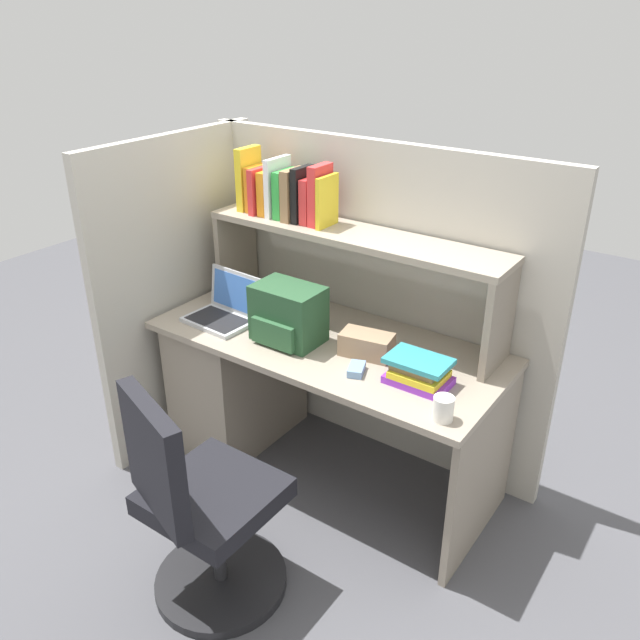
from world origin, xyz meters
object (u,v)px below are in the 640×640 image
at_px(backpack, 288,315).
at_px(computer_mouse, 356,369).
at_px(paper_cup, 443,408).
at_px(office_chair, 201,514).
at_px(laptop, 225,310).
at_px(tissue_box, 367,344).

relative_size(backpack, computer_mouse, 2.88).
bearing_deg(paper_cup, office_chair, -136.94).
bearing_deg(computer_mouse, office_chair, -128.84).
bearing_deg(laptop, paper_cup, -7.30).
height_order(backpack, office_chair, backpack).
distance_m(tissue_box, office_chair, 0.95).
height_order(computer_mouse, paper_cup, paper_cup).
xyz_separation_m(computer_mouse, tissue_box, (-0.05, 0.15, 0.03)).
distance_m(laptop, office_chair, 1.01).
relative_size(backpack, paper_cup, 3.23).
xyz_separation_m(backpack, tissue_box, (0.36, 0.08, -0.07)).
bearing_deg(office_chair, tissue_box, -82.46).
relative_size(paper_cup, tissue_box, 0.42).
distance_m(laptop, computer_mouse, 0.77).
bearing_deg(office_chair, laptop, -35.01).
distance_m(computer_mouse, tissue_box, 0.16).
height_order(laptop, computer_mouse, laptop).
bearing_deg(backpack, office_chair, -76.62).
distance_m(backpack, computer_mouse, 0.42).
relative_size(computer_mouse, paper_cup, 1.12).
distance_m(backpack, tissue_box, 0.37).
distance_m(backpack, office_chair, 0.91).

